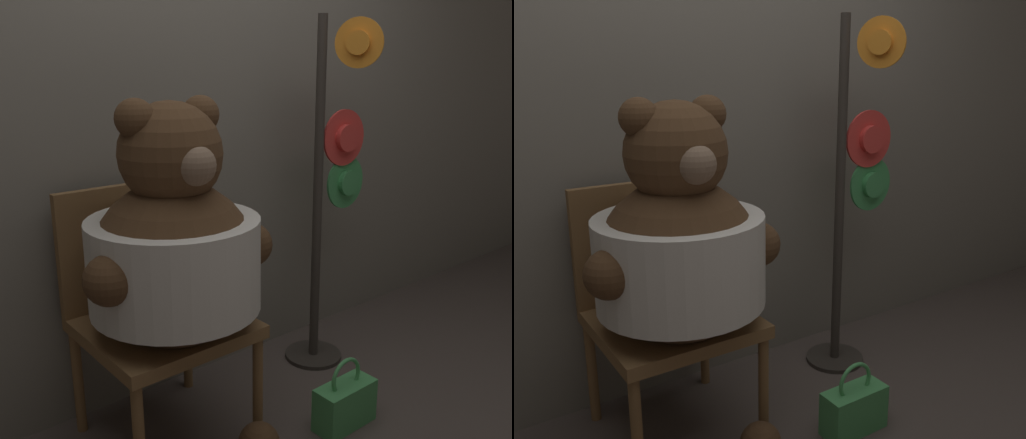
% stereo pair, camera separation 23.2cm
% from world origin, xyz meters
% --- Properties ---
extents(ground_plane, '(14.00, 14.00, 0.00)m').
position_xyz_m(ground_plane, '(0.00, 0.00, 0.00)').
color(ground_plane, '#4C423D').
extents(wall_back, '(8.00, 0.10, 2.31)m').
position_xyz_m(wall_back, '(0.00, 0.64, 1.16)').
color(wall_back, slate).
rests_on(wall_back, ground_plane).
extents(chair, '(0.57, 0.56, 0.97)m').
position_xyz_m(chair, '(-0.28, 0.34, 0.53)').
color(chair, brown).
rests_on(chair, ground_plane).
extents(teddy_bear, '(0.74, 0.65, 1.32)m').
position_xyz_m(teddy_bear, '(-0.27, 0.15, 0.78)').
color(teddy_bear, '#4C331E').
rests_on(teddy_bear, ground_plane).
extents(hat_display_rack, '(0.46, 0.38, 1.63)m').
position_xyz_m(hat_display_rack, '(0.68, 0.30, 0.83)').
color(hat_display_rack, '#332D28').
rests_on(hat_display_rack, ground_plane).
extents(handbag_on_ground, '(0.26, 0.12, 0.30)m').
position_xyz_m(handbag_on_ground, '(0.30, -0.16, 0.10)').
color(handbag_on_ground, '#479E56').
rests_on(handbag_on_ground, ground_plane).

